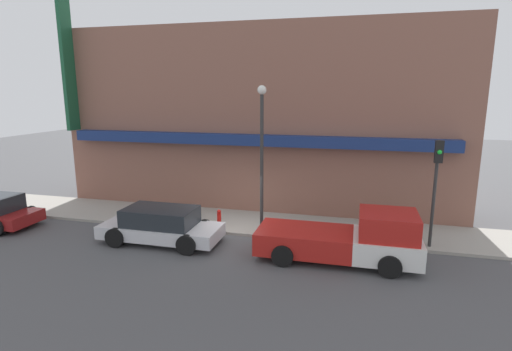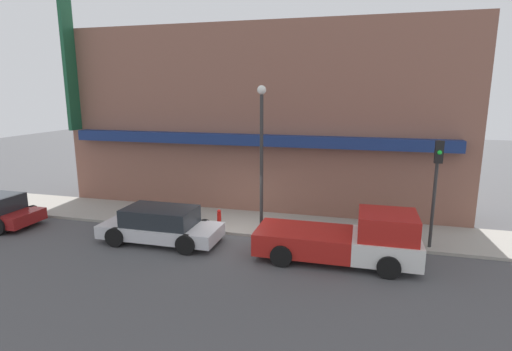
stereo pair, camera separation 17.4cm
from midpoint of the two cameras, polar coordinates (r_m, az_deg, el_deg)
ground_plane at (r=16.79m, az=-3.28°, el=-8.52°), size 80.00×80.00×0.00m
sidewalk at (r=18.20m, az=-1.71°, el=-6.66°), size 36.00×3.19×0.12m
building at (r=20.27m, az=0.66°, el=8.03°), size 19.80×3.80×11.07m
pickup_truck at (r=14.43m, az=13.30°, el=-8.83°), size 5.62×2.24×1.87m
parked_car at (r=16.26m, az=-13.17°, el=-6.90°), size 4.75×2.05×1.41m
fire_hydrant at (r=17.63m, az=-5.01°, el=-5.95°), size 0.18×0.18×0.69m
street_lamp at (r=15.91m, az=1.11°, el=4.56°), size 0.36×0.36×5.97m
traffic_light at (r=15.82m, az=24.66°, el=-0.03°), size 0.28×0.42×4.03m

